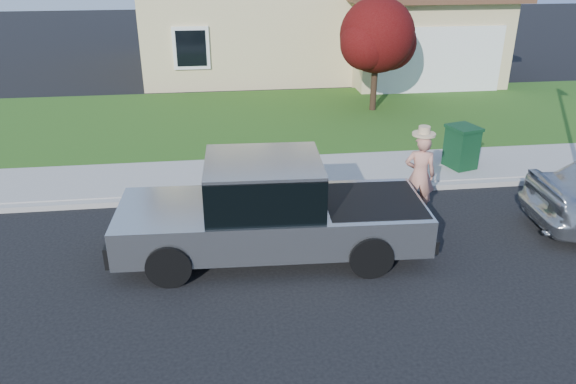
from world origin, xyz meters
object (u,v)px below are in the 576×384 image
object	(u,v)px
ornamental_tree	(378,39)
pickup_truck	(271,211)
woman	(420,173)
trash_bin	(462,146)

from	to	relation	value
ornamental_tree	pickup_truck	bearing A→B (deg)	-116.18
woman	trash_bin	xyz separation A→B (m)	(1.76, 2.02, -0.22)
woman	ornamental_tree	xyz separation A→B (m)	(1.07, 7.29, 1.46)
trash_bin	woman	bearing A→B (deg)	-147.45
pickup_truck	ornamental_tree	xyz separation A→B (m)	(4.19, 8.52, 1.51)
pickup_truck	ornamental_tree	bearing A→B (deg)	66.20
ornamental_tree	trash_bin	xyz separation A→B (m)	(0.69, -5.28, -1.68)
woman	trash_bin	bearing A→B (deg)	-116.26
pickup_truck	trash_bin	distance (m)	5.85
ornamental_tree	trash_bin	world-z (taller)	ornamental_tree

